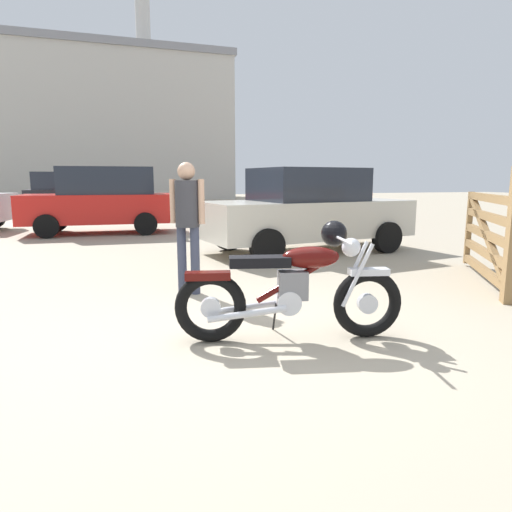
% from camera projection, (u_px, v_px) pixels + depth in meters
% --- Properties ---
extents(ground_plane, '(80.00, 80.00, 0.00)m').
position_uv_depth(ground_plane, '(259.00, 334.00, 4.29)').
color(ground_plane, tan).
extents(vintage_motorcycle, '(2.06, 0.73, 1.07)m').
position_uv_depth(vintage_motorcycle, '(296.00, 286.00, 4.09)').
color(vintage_motorcycle, black).
rests_on(vintage_motorcycle, ground_plane).
extents(timber_gate, '(1.37, 2.27, 1.60)m').
position_uv_depth(timber_gate, '(493.00, 235.00, 6.11)').
color(timber_gate, olive).
rests_on(timber_gate, ground_plane).
extents(bystander, '(0.41, 0.30, 1.66)m').
position_uv_depth(bystander, '(187.00, 214.00, 5.64)').
color(bystander, '#383D51').
rests_on(bystander, ground_plane).
extents(white_estate_far, '(4.22, 1.97, 1.67)m').
position_uv_depth(white_estate_far, '(310.00, 196.00, 16.71)').
color(white_estate_far, black).
rests_on(white_estate_far, ground_plane).
extents(dark_sedan_left, '(3.93, 1.88, 1.78)m').
position_uv_depth(dark_sedan_left, '(102.00, 199.00, 12.19)').
color(dark_sedan_left, black).
rests_on(dark_sedan_left, ground_plane).
extents(silver_sedan_mid, '(4.44, 2.48, 1.67)m').
position_uv_depth(silver_sedan_mid, '(307.00, 210.00, 9.05)').
color(silver_sedan_mid, black).
rests_on(silver_sedan_mid, ground_plane).
extents(pale_sedan_back, '(4.81, 2.21, 1.74)m').
position_uv_depth(pale_sedan_back, '(86.00, 192.00, 18.26)').
color(pale_sedan_back, black).
rests_on(pale_sedan_back, ground_plane).
extents(industrial_building, '(24.09, 10.62, 22.43)m').
position_uv_depth(industrial_building, '(67.00, 126.00, 33.49)').
color(industrial_building, beige).
rests_on(industrial_building, ground_plane).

